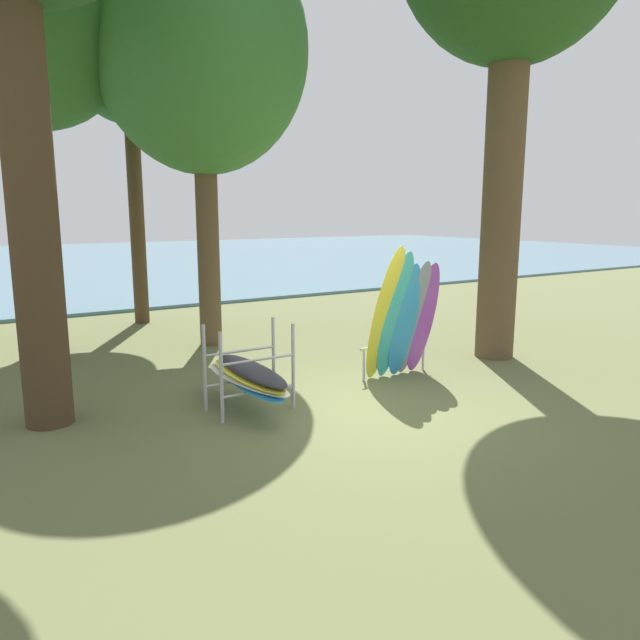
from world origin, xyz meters
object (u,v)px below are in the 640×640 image
at_px(tree_deep_back, 127,48).
at_px(board_storage_rack, 249,376).
at_px(leaning_board_pile, 404,318).
at_px(tree_far_right_back, 202,51).

relative_size(tree_deep_back, board_storage_rack, 3.97).
xyz_separation_m(leaning_board_pile, board_storage_rack, (-2.90, -0.07, -0.54)).
height_order(tree_far_right_back, tree_deep_back, tree_deep_back).
distance_m(tree_far_right_back, board_storage_rack, 7.01).
relative_size(tree_deep_back, leaning_board_pile, 3.70).
xyz_separation_m(tree_far_right_back, board_storage_rack, (-1.16, -4.31, -5.41)).
height_order(tree_deep_back, board_storage_rack, tree_deep_back).
distance_m(tree_far_right_back, leaning_board_pile, 6.69).
bearing_deg(tree_deep_back, leaning_board_pile, -73.14).
distance_m(leaning_board_pile, board_storage_rack, 2.95).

